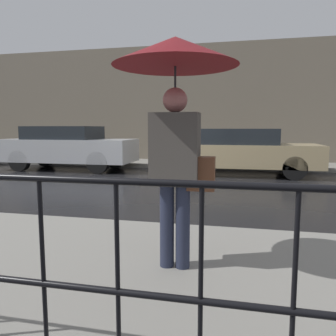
% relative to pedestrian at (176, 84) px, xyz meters
% --- Properties ---
extents(ground_plane, '(80.00, 80.00, 0.00)m').
position_rel_pedestrian_xyz_m(ground_plane, '(-1.26, 4.90, -1.80)').
color(ground_plane, black).
extents(sidewalk_near, '(28.00, 2.98, 0.15)m').
position_rel_pedestrian_xyz_m(sidewalk_near, '(-1.26, -0.14, -1.73)').
color(sidewalk_near, gray).
rests_on(sidewalk_near, ground_plane).
extents(sidewalk_far, '(28.00, 1.86, 0.15)m').
position_rel_pedestrian_xyz_m(sidewalk_far, '(-1.26, 9.38, -1.73)').
color(sidewalk_far, gray).
rests_on(sidewalk_far, ground_plane).
extents(lane_marking, '(25.20, 0.12, 0.01)m').
position_rel_pedestrian_xyz_m(lane_marking, '(-1.26, 4.90, -1.80)').
color(lane_marking, gold).
rests_on(lane_marking, ground_plane).
extents(building_storefront, '(28.00, 0.30, 4.71)m').
position_rel_pedestrian_xyz_m(building_storefront, '(-1.26, 10.46, 0.55)').
color(building_storefront, '#706656').
rests_on(building_storefront, ground_plane).
extents(pedestrian, '(1.09, 1.09, 2.05)m').
position_rel_pedestrian_xyz_m(pedestrian, '(0.00, 0.00, 0.00)').
color(pedestrian, '#23283D').
rests_on(pedestrian, sidewalk_near).
extents(car_silver, '(4.50, 1.70, 1.49)m').
position_rel_pedestrian_xyz_m(car_silver, '(-5.21, 7.37, -1.02)').
color(car_silver, '#B2B5BA').
rests_on(car_silver, ground_plane).
extents(car_tan, '(4.37, 1.78, 1.41)m').
position_rel_pedestrian_xyz_m(car_tan, '(0.64, 7.37, -1.07)').
color(car_tan, tan).
rests_on(car_tan, ground_plane).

